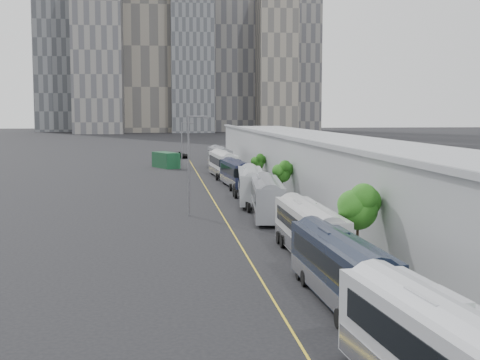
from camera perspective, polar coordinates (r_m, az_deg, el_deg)
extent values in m
cube|color=gray|center=(69.82, 6.82, -2.34)|extent=(10.00, 170.00, 0.12)
cube|color=gold|center=(68.13, -1.80, -2.55)|extent=(0.12, 160.00, 0.02)
cube|color=gray|center=(70.47, 10.02, 0.42)|extent=(12.00, 160.00, 6.80)
cube|color=gray|center=(70.28, 10.06, 2.41)|extent=(12.45, 160.40, 2.57)
cube|color=gray|center=(68.75, 5.35, 3.36)|extent=(0.30, 160.00, 0.40)
cube|color=slate|center=(315.62, -12.06, 12.55)|extent=(22.00, 22.00, 95.00)
cube|color=gray|center=(335.93, -7.75, 14.36)|extent=(26.00, 24.00, 120.00)
cube|color=slate|center=(323.91, -4.12, 11.16)|extent=(20.00, 20.00, 80.00)
cube|color=slate|center=(346.59, -0.91, 12.90)|extent=(24.00, 24.00, 105.00)
cube|color=gray|center=(322.92, 3.15, 10.29)|extent=(18.00, 18.00, 70.00)
cube|color=slate|center=(358.21, -14.76, 12.88)|extent=(28.00, 26.00, 110.00)
cube|color=slate|center=(361.21, 4.89, 11.40)|extent=(22.00, 22.00, 90.00)
cube|color=black|center=(22.04, 18.31, -13.91)|extent=(3.77, 12.18, 1.12)
cube|color=#B3B6BE|center=(23.23, 16.52, -9.70)|extent=(1.55, 2.41, 0.31)
cube|color=black|center=(35.79, 8.53, -7.37)|extent=(2.82, 12.30, 2.96)
cube|color=black|center=(35.50, 8.63, -6.60)|extent=(2.83, 10.83, 1.01)
cube|color=silver|center=(36.02, 8.51, -8.83)|extent=(2.85, 12.05, 0.95)
cube|color=black|center=(36.80, 7.99, -4.41)|extent=(1.29, 2.11, 0.28)
cube|color=#BABBBD|center=(46.13, 5.92, -4.28)|extent=(2.55, 12.60, 3.05)
cube|color=black|center=(45.85, 5.98, -3.65)|extent=(2.61, 11.09, 1.04)
cube|color=silver|center=(46.31, 5.91, -5.47)|extent=(2.59, 12.35, 0.98)
cube|color=#BABBBD|center=(47.27, 5.56, -1.98)|extent=(1.26, 2.13, 0.29)
cube|color=gray|center=(62.87, 2.30, -1.51)|extent=(3.87, 13.05, 3.11)
cube|color=black|center=(62.61, 2.33, -1.03)|extent=(3.77, 11.52, 1.06)
cube|color=silver|center=(63.01, 2.30, -2.41)|extent=(3.88, 12.79, 1.00)
cube|color=gray|center=(64.13, 2.10, 0.17)|extent=(1.50, 2.29, 0.30)
cube|color=#ACB0B6|center=(73.65, 0.92, -0.41)|extent=(3.92, 13.18, 3.14)
cube|color=black|center=(73.39, 0.94, 0.01)|extent=(3.82, 11.63, 1.07)
cube|color=silver|center=(73.76, 0.92, -1.19)|extent=(3.94, 12.92, 1.01)
cube|color=#ACB0B6|center=(74.96, 0.77, 1.02)|extent=(1.52, 2.32, 0.30)
cube|color=black|center=(88.37, -0.32, 0.56)|extent=(3.26, 12.38, 2.97)
cube|color=black|center=(88.13, -0.30, 0.90)|extent=(3.22, 10.92, 1.01)
cube|color=silver|center=(88.46, -0.32, -0.05)|extent=(3.28, 12.14, 0.95)
cube|color=black|center=(89.63, -0.42, 1.68)|extent=(1.36, 2.15, 0.28)
cube|color=silver|center=(102.07, -1.47, 1.37)|extent=(3.40, 13.58, 3.26)
cube|color=black|center=(101.82, -1.46, 1.69)|extent=(3.37, 11.97, 1.11)
cube|color=silver|center=(102.16, -1.47, 0.79)|extent=(3.42, 13.31, 1.04)
cube|color=silver|center=(103.49, -1.55, 2.43)|extent=(1.46, 2.34, 0.31)
cube|color=slate|center=(115.56, -1.76, 1.89)|extent=(3.13, 13.52, 3.26)
cube|color=black|center=(115.32, -1.75, 2.18)|extent=(3.14, 11.91, 1.11)
cube|color=silver|center=(115.64, -1.75, 1.38)|extent=(3.16, 13.26, 1.04)
cube|color=slate|center=(117.00, -1.83, 2.82)|extent=(1.42, 2.32, 0.31)
cylinder|color=black|center=(44.23, 9.99, -4.64)|extent=(0.18, 0.18, 3.93)
sphere|color=#1F5A14|center=(43.91, 10.04, -2.04)|extent=(2.57, 2.57, 2.57)
cylinder|color=black|center=(73.37, 3.62, -0.60)|extent=(0.18, 0.18, 3.45)
sphere|color=#1F5A14|center=(73.19, 3.63, 0.74)|extent=(1.88, 1.88, 1.88)
cylinder|color=black|center=(92.21, 1.56, 0.60)|extent=(0.18, 0.18, 3.05)
sphere|color=#1F5A14|center=(92.08, 1.56, 1.54)|extent=(1.60, 1.60, 1.60)
cylinder|color=#59595E|center=(63.87, -4.41, 1.20)|extent=(0.18, 0.18, 9.60)
cylinder|color=#59595E|center=(63.71, -3.63, 5.43)|extent=(1.80, 0.14, 0.14)
cube|color=#59595E|center=(63.76, -2.91, 5.30)|extent=(0.50, 0.22, 0.18)
cylinder|color=#59595E|center=(114.44, -4.99, 2.89)|extent=(0.18, 0.18, 8.19)
cylinder|color=#59595E|center=(114.34, -4.56, 4.90)|extent=(1.80, 0.14, 0.14)
cube|color=#59595E|center=(114.37, -4.16, 4.83)|extent=(0.50, 0.22, 0.18)
cube|color=#133E23|center=(119.56, -6.34, 1.70)|extent=(5.05, 6.93, 2.76)
imported|color=black|center=(144.12, -5.15, 2.14)|extent=(4.10, 5.49, 1.39)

